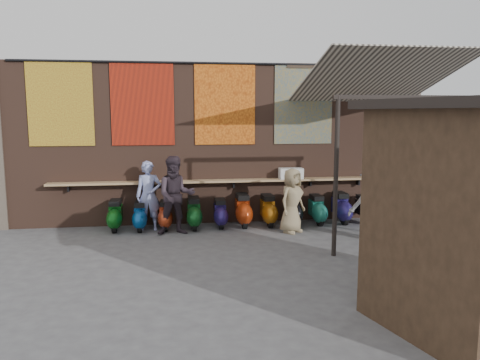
# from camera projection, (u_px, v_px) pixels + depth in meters

# --- Properties ---
(ground) EXTENTS (70.00, 70.00, 0.00)m
(ground) POSITION_uv_depth(u_px,v_px,m) (224.00, 251.00, 9.49)
(ground) COLOR #474749
(ground) RESTS_ON ground
(brick_wall) EXTENTS (10.00, 0.40, 4.00)m
(brick_wall) POSITION_uv_depth(u_px,v_px,m) (212.00, 144.00, 11.85)
(brick_wall) COLOR brown
(brick_wall) RESTS_ON ground
(pier_right) EXTENTS (0.50, 0.50, 4.00)m
(pier_right) POSITION_uv_depth(u_px,v_px,m) (405.00, 142.00, 12.58)
(pier_right) COLOR #4C4238
(pier_right) RESTS_ON ground
(eating_counter) EXTENTS (8.00, 0.32, 0.05)m
(eating_counter) POSITION_uv_depth(u_px,v_px,m) (214.00, 181.00, 11.62)
(eating_counter) COLOR #9E7A51
(eating_counter) RESTS_ON brick_wall
(shelf_box) EXTENTS (0.60, 0.27, 0.27)m
(shelf_box) POSITION_uv_depth(u_px,v_px,m) (291.00, 173.00, 11.84)
(shelf_box) COLOR white
(shelf_box) RESTS_ON eating_counter
(tapestry_redgold) EXTENTS (1.50, 0.02, 2.00)m
(tapestry_redgold) POSITION_uv_depth(u_px,v_px,m) (60.00, 104.00, 10.99)
(tapestry_redgold) COLOR maroon
(tapestry_redgold) RESTS_ON brick_wall
(tapestry_sun) EXTENTS (1.50, 0.02, 2.00)m
(tapestry_sun) POSITION_uv_depth(u_px,v_px,m) (143.00, 104.00, 11.26)
(tapestry_sun) COLOR red
(tapestry_sun) RESTS_ON brick_wall
(tapestry_orange) EXTENTS (1.50, 0.02, 2.00)m
(tapestry_orange) POSITION_uv_depth(u_px,v_px,m) (225.00, 104.00, 11.54)
(tapestry_orange) COLOR orange
(tapestry_orange) RESTS_ON brick_wall
(tapestry_multi) EXTENTS (1.50, 0.02, 2.00)m
(tapestry_multi) POSITION_uv_depth(u_px,v_px,m) (304.00, 104.00, 11.82)
(tapestry_multi) COLOR navy
(tapestry_multi) RESTS_ON brick_wall
(hang_rail) EXTENTS (9.50, 0.06, 0.06)m
(hang_rail) POSITION_uv_depth(u_px,v_px,m) (213.00, 63.00, 11.35)
(hang_rail) COLOR black
(hang_rail) RESTS_ON brick_wall
(scooter_stool_0) EXTENTS (0.34, 0.76, 0.73)m
(scooter_stool_0) POSITION_uv_depth(u_px,v_px,m) (115.00, 216.00, 11.11)
(scooter_stool_0) COLOR #0B5114
(scooter_stool_0) RESTS_ON ground
(scooter_stool_1) EXTENTS (0.32, 0.72, 0.68)m
(scooter_stool_1) POSITION_uv_depth(u_px,v_px,m) (140.00, 216.00, 11.13)
(scooter_stool_1) COLOR #0D478A
(scooter_stool_1) RESTS_ON ground
(scooter_stool_2) EXTENTS (0.32, 0.72, 0.68)m
(scooter_stool_2) POSITION_uv_depth(u_px,v_px,m) (165.00, 215.00, 11.23)
(scooter_stool_2) COLOR #9F3015
(scooter_stool_2) RESTS_ON ground
(scooter_stool_3) EXTENTS (0.36, 0.80, 0.76)m
(scooter_stool_3) POSITION_uv_depth(u_px,v_px,m) (194.00, 213.00, 11.29)
(scooter_stool_3) COLOR #0E4719
(scooter_stool_3) RESTS_ON ground
(scooter_stool_4) EXTENTS (0.33, 0.73, 0.69)m
(scooter_stool_4) POSITION_uv_depth(u_px,v_px,m) (220.00, 213.00, 11.43)
(scooter_stool_4) COLOR #211655
(scooter_stool_4) RESTS_ON ground
(scooter_stool_5) EXTENTS (0.38, 0.84, 0.79)m
(scooter_stool_5) POSITION_uv_depth(u_px,v_px,m) (243.00, 210.00, 11.53)
(scooter_stool_5) COLOR #9B2B0B
(scooter_stool_5) RESTS_ON ground
(scooter_stool_6) EXTENTS (0.36, 0.80, 0.76)m
(scooter_stool_6) POSITION_uv_depth(u_px,v_px,m) (268.00, 210.00, 11.61)
(scooter_stool_6) COLOR #8B4E0C
(scooter_stool_6) RESTS_ON ground
(scooter_stool_7) EXTENTS (0.35, 0.78, 0.74)m
(scooter_stool_7) POSITION_uv_depth(u_px,v_px,m) (293.00, 210.00, 11.71)
(scooter_stool_7) COLOR black
(scooter_stool_7) RESTS_ON ground
(scooter_stool_8) EXTENTS (0.35, 0.77, 0.73)m
(scooter_stool_8) POSITION_uv_depth(u_px,v_px,m) (317.00, 210.00, 11.76)
(scooter_stool_8) COLOR #1B6F5E
(scooter_stool_8) RESTS_ON ground
(scooter_stool_9) EXTENTS (0.37, 0.81, 0.77)m
(scooter_stool_9) POSITION_uv_depth(u_px,v_px,m) (341.00, 208.00, 11.89)
(scooter_stool_9) COLOR navy
(scooter_stool_9) RESTS_ON ground
(scooter_stool_10) EXTENTS (0.32, 0.72, 0.68)m
(scooter_stool_10) POSITION_uv_depth(u_px,v_px,m) (364.00, 209.00, 11.96)
(scooter_stool_10) COLOR black
(scooter_stool_10) RESTS_ON ground
(diner_left) EXTENTS (0.61, 0.41, 1.66)m
(diner_left) POSITION_uv_depth(u_px,v_px,m) (149.00, 196.00, 11.11)
(diner_left) COLOR #8F99D1
(diner_left) RESTS_ON ground
(diner_right) EXTENTS (0.95, 0.78, 1.81)m
(diner_right) POSITION_uv_depth(u_px,v_px,m) (176.00, 196.00, 10.69)
(diner_right) COLOR #332730
(diner_right) RESTS_ON ground
(shopper_navy) EXTENTS (0.93, 0.80, 1.50)m
(shopper_navy) POSITION_uv_depth(u_px,v_px,m) (420.00, 212.00, 9.65)
(shopper_navy) COLOR #191631
(shopper_navy) RESTS_ON ground
(shopper_grey) EXTENTS (1.12, 0.72, 1.64)m
(shopper_grey) POSITION_uv_depth(u_px,v_px,m) (373.00, 203.00, 10.28)
(shopper_grey) COLOR slate
(shopper_grey) RESTS_ON ground
(shopper_tan) EXTENTS (0.88, 0.84, 1.51)m
(shopper_tan) POSITION_uv_depth(u_px,v_px,m) (292.00, 201.00, 10.88)
(shopper_tan) COLOR #92805D
(shopper_tan) RESTS_ON ground
(stall_sign) EXTENTS (1.17, 0.36, 0.50)m
(stall_sign) POSITION_uv_depth(u_px,v_px,m) (432.00, 163.00, 6.90)
(stall_sign) COLOR gold
(stall_sign) RESTS_ON market_stall
(stall_shelf) EXTENTS (2.12, 0.68, 0.06)m
(stall_shelf) POSITION_uv_depth(u_px,v_px,m) (428.00, 230.00, 7.04)
(stall_shelf) COLOR #473321
(stall_shelf) RESTS_ON market_stall
(awning_canvas) EXTENTS (3.20, 3.28, 0.97)m
(awning_canvas) POSITION_uv_depth(u_px,v_px,m) (376.00, 78.00, 10.36)
(awning_canvas) COLOR beige
(awning_canvas) RESTS_ON brick_wall
(awning_ledger) EXTENTS (3.30, 0.08, 0.12)m
(awning_ledger) POSITION_uv_depth(u_px,v_px,m) (350.00, 66.00, 11.86)
(awning_ledger) COLOR #33261C
(awning_ledger) RESTS_ON brick_wall
(awning_header) EXTENTS (3.00, 0.08, 0.08)m
(awning_header) POSITION_uv_depth(u_px,v_px,m) (408.00, 97.00, 8.95)
(awning_header) COLOR black
(awning_header) RESTS_ON awning_post_left
(awning_post_left) EXTENTS (0.09, 0.09, 3.10)m
(awning_post_left) POSITION_uv_depth(u_px,v_px,m) (336.00, 178.00, 8.98)
(awning_post_left) COLOR black
(awning_post_left) RESTS_ON ground
(awning_post_right) EXTENTS (0.09, 0.09, 3.10)m
(awning_post_right) POSITION_uv_depth(u_px,v_px,m) (470.00, 175.00, 9.37)
(awning_post_right) COLOR black
(awning_post_right) RESTS_ON ground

